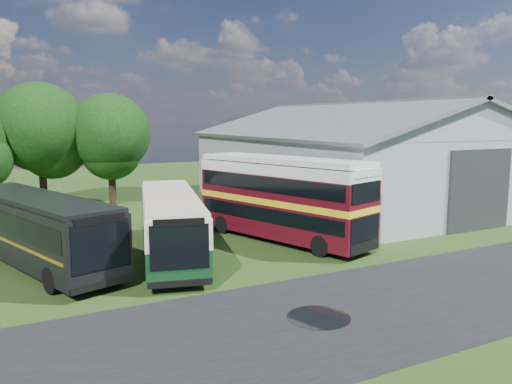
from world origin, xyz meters
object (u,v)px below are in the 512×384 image
storage_shed (355,152)px  bus_maroon_double (282,199)px  bus_green_single (170,223)px  bus_dark_single (36,229)px

storage_shed → bus_maroon_double: storage_shed is taller
bus_green_single → bus_maroon_double: (6.63, 0.41, 0.66)m
bus_green_single → bus_maroon_double: size_ratio=1.05×
bus_dark_single → bus_green_single: bearing=-31.2°
storage_shed → bus_green_single: (-18.59, -9.10, -2.49)m
bus_green_single → bus_dark_single: 6.17m
storage_shed → bus_dark_single: storage_shed is taller
bus_maroon_double → bus_dark_single: (-12.65, 0.93, -0.58)m
bus_green_single → bus_maroon_double: 6.67m
storage_shed → bus_dark_single: (-24.61, -7.76, -2.41)m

